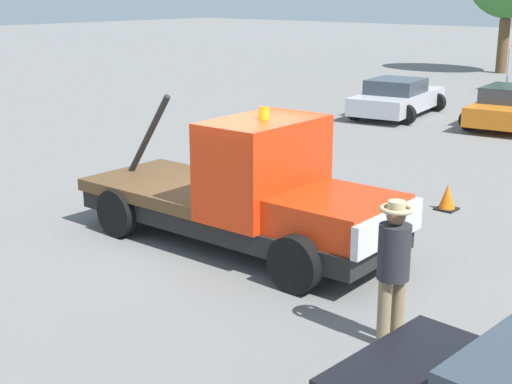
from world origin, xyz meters
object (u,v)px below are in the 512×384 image
Objects in this scene: tow_truck at (251,195)px; parked_car_orange at (511,106)px; parked_car_silver at (397,98)px; person_near_truck at (394,261)px; traffic_cone at (447,198)px.

tow_truck reaches higher than parked_car_orange.
parked_car_silver is at bearing 93.01° from parked_car_orange.
tow_truck is at bearing 177.59° from parked_car_orange.
parked_car_orange is at bearing -89.07° from parked_car_silver.
tow_truck is at bearing 179.12° from person_near_truck.
traffic_cone is (1.52, 4.34, -0.72)m from tow_truck.
parked_car_silver is at bearing 125.09° from traffic_cone.
traffic_cone is (2.75, -10.13, -0.40)m from parked_car_orange.
parked_car_orange is (-4.82, 15.92, -0.46)m from person_near_truck.
person_near_truck reaches higher than parked_car_silver.
tow_truck is 1.21× the size of parked_car_orange.
parked_car_silver is at bearing 140.75° from person_near_truck.
tow_truck reaches higher than person_near_truck.
tow_truck is 3.88m from person_near_truck.
person_near_truck is at bearing -170.38° from parked_car_orange.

